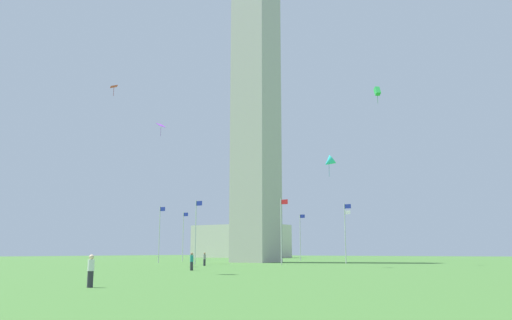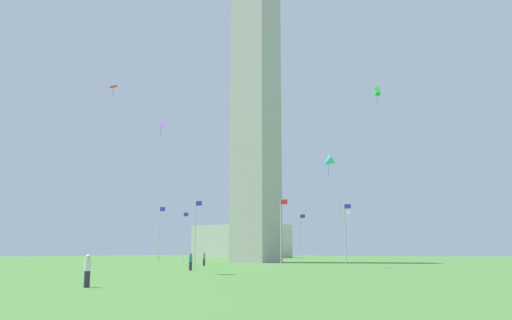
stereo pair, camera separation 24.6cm
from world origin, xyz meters
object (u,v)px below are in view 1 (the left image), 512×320
object	(u,v)px
flagpole_n	(345,231)
flagpole_w	(196,229)
kite_red_diamond	(114,87)
person_gray_shirt	(204,259)
flagpole_nw	(282,228)
kite_cyan_delta	(329,162)
obelisk_monument	(256,92)
flagpole_e	(300,235)
kite_green_box	(377,91)
flagpole_se	(239,235)
person_teal_shirt	(192,262)
flagpole_sw	(160,232)
distant_building	(241,241)
kite_purple_diamond	(161,126)
flagpole_s	(183,234)
person_white_shirt	(91,271)
flagpole_ne	(345,233)

from	to	relation	value
flagpole_n	flagpole_w	xyz separation A→B (m)	(-15.63, -15.63, 0.00)
flagpole_n	kite_red_diamond	distance (m)	38.50
person_gray_shirt	flagpole_w	bearing A→B (deg)	39.77
flagpole_nw	kite_cyan_delta	xyz separation A→B (m)	(9.90, -6.07, 7.25)
obelisk_monument	flagpole_nw	bearing A→B (deg)	-44.86
flagpole_e	kite_green_box	world-z (taller)	kite_green_box
flagpole_se	kite_green_box	world-z (taller)	kite_green_box
flagpole_w	person_teal_shirt	bearing A→B (deg)	-51.66
flagpole_sw	flagpole_nw	distance (m)	22.10
flagpole_n	flagpole_e	world-z (taller)	same
flagpole_nw	flagpole_n	bearing A→B (deg)	67.50
flagpole_n	person_gray_shirt	world-z (taller)	flagpole_n
flagpole_nw	distant_building	size ratio (longest dim) A/B	0.33
obelisk_monument	distant_building	bearing A→B (deg)	126.38
flagpole_w	person_gray_shirt	size ratio (longest dim) A/B	5.42
kite_purple_diamond	obelisk_monument	bearing A→B (deg)	59.78
flagpole_s	person_white_shirt	distance (m)	67.15
flagpole_n	flagpole_sw	size ratio (longest dim) A/B	1.00
flagpole_se	distant_building	size ratio (longest dim) A/B	0.33
flagpole_n	kite_red_diamond	size ratio (longest dim) A/B	6.32
flagpole_sw	person_white_shirt	distance (m)	55.66
flagpole_nw	flagpole_w	bearing A→B (deg)	-157.50
flagpole_e	kite_purple_diamond	xyz separation A→B (m)	(-8.42, -29.99, 16.18)
distant_building	obelisk_monument	bearing A→B (deg)	-53.62
obelisk_monument	flagpole_ne	distance (m)	28.74
flagpole_w	kite_purple_diamond	world-z (taller)	kite_purple_diamond
flagpole_s	flagpole_sw	world-z (taller)	same
flagpole_se	distant_building	xyz separation A→B (m)	(-27.60, 41.34, -0.17)
distant_building	person_gray_shirt	bearing A→B (deg)	-58.85
flagpole_sw	kite_purple_diamond	world-z (taller)	kite_purple_diamond
kite_cyan_delta	kite_purple_diamond	size ratio (longest dim) A/B	1.24
flagpole_s	flagpole_nw	bearing A→B (deg)	-22.50
flagpole_e	kite_green_box	distance (m)	35.83
kite_purple_diamond	flagpole_e	bearing A→B (deg)	74.32
flagpole_ne	kite_cyan_delta	bearing A→B (deg)	-70.63
flagpole_sw	person_gray_shirt	bearing A→B (deg)	-29.65
flagpole_e	kite_purple_diamond	distance (m)	35.10
flagpole_nw	kite_red_diamond	size ratio (longest dim) A/B	6.32
obelisk_monument	flagpole_se	world-z (taller)	obelisk_monument
kite_green_box	distant_building	size ratio (longest dim) A/B	0.10
flagpole_ne	person_gray_shirt	bearing A→B (deg)	-100.31
flagpole_ne	flagpole_se	size ratio (longest dim) A/B	1.00
flagpole_s	distant_building	size ratio (longest dim) A/B	0.33
flagpole_n	kite_green_box	world-z (taller)	kite_green_box
flagpole_nw	kite_red_diamond	bearing A→B (deg)	-128.37
kite_green_box	obelisk_monument	bearing A→B (deg)	169.30
flagpole_n	person_gray_shirt	xyz separation A→B (m)	(-10.29, -20.38, -4.00)
flagpole_n	flagpole_w	world-z (taller)	same
person_teal_shirt	person_white_shirt	size ratio (longest dim) A/B	1.03
flagpole_e	flagpole_se	bearing A→B (deg)	-157.50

